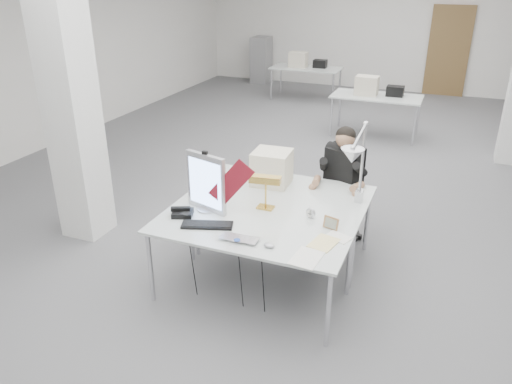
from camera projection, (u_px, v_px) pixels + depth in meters
room_shell at (333, 71)px, 6.30m from camera, size 10.04×14.04×3.24m
desk_main at (251, 229)px, 4.48m from camera, size 1.80×0.90×0.02m
desk_second at (283, 191)px, 5.24m from camera, size 1.80×0.90×0.02m
bg_desk_a at (377, 96)px, 9.06m from camera, size 1.60×0.80×0.02m
bg_desk_b at (306, 68)px, 11.60m from camera, size 1.60×0.80×0.02m
filing_cabinet at (261, 60)px, 13.47m from camera, size 0.45×0.55×1.20m
office_chair at (342, 193)px, 5.65m from camera, size 0.71×0.71×1.11m
seated_person at (343, 166)px, 5.47m from camera, size 0.69×0.76×0.93m
monitor at (206, 183)px, 4.70m from camera, size 0.45×0.17×0.57m
pennant at (231, 183)px, 4.55m from camera, size 0.43×0.12×0.47m
keyboard at (207, 225)px, 4.50m from camera, size 0.49×0.29×0.02m
laptop at (237, 242)px, 4.22m from camera, size 0.34×0.23×0.03m
mouse at (269, 245)px, 4.15m from camera, size 0.10×0.07×0.04m
bankers_lamp at (266, 193)px, 4.77m from camera, size 0.29×0.15×0.31m
desk_phone at (183, 213)px, 4.69m from camera, size 0.24×0.22×0.05m
picture_frame_left at (202, 196)px, 4.95m from camera, size 0.16×0.06×0.12m
picture_frame_right at (331, 223)px, 4.44m from camera, size 0.15×0.07×0.11m
desk_clock at (311, 213)px, 4.64m from camera, size 0.10×0.06×0.09m
paper_stack_a at (307, 258)px, 4.01m from camera, size 0.24×0.32×0.01m
paper_stack_b at (324, 243)px, 4.22m from camera, size 0.25×0.30×0.01m
paper_stack_c at (338, 237)px, 4.31m from camera, size 0.25×0.21×0.01m
beige_monitor at (272, 168)px, 5.32m from camera, size 0.41×0.39×0.37m
architect_lamp at (357, 170)px, 4.59m from camera, size 0.39×0.71×0.87m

